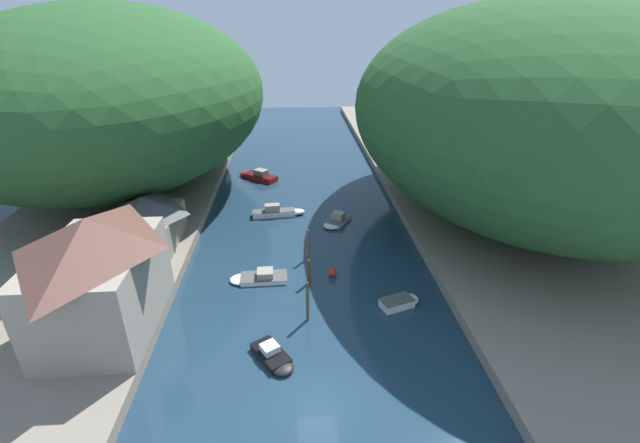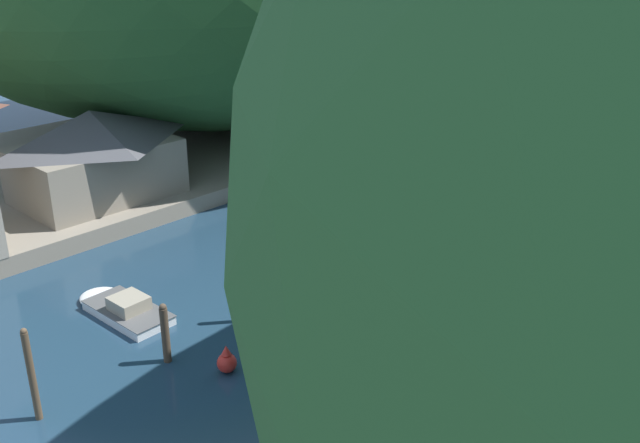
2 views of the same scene
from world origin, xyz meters
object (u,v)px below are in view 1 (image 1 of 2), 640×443
(channel_buoy_near, at_px, (332,272))
(boat_moored_right, at_px, (274,357))
(boat_yellow_tender, at_px, (401,302))
(boat_small_dinghy, at_px, (336,221))
(boat_near_quay, at_px, (257,176))
(boat_mid_channel, at_px, (279,212))
(boathouse_shed, at_px, (144,221))
(person_on_quay, at_px, (148,282))
(boat_red_skiff, at_px, (259,277))
(waterfront_building, at_px, (98,273))

(channel_buoy_near, bearing_deg, boat_moored_right, -115.82)
(boat_yellow_tender, distance_m, boat_small_dinghy, 16.08)
(channel_buoy_near, bearing_deg, boat_near_quay, 107.87)
(boat_mid_channel, distance_m, channel_buoy_near, 14.40)
(boat_yellow_tender, height_order, channel_buoy_near, channel_buoy_near)
(boathouse_shed, height_order, person_on_quay, boathouse_shed)
(boat_moored_right, bearing_deg, boat_mid_channel, -122.24)
(boat_red_skiff, xyz_separation_m, boat_moored_right, (1.66, -10.03, 0.02))
(boat_mid_channel, xyz_separation_m, boat_yellow_tender, (10.29, -18.24, -0.11))
(boat_red_skiff, height_order, channel_buoy_near, channel_buoy_near)
(boat_moored_right, bearing_deg, boat_yellow_tender, 176.07)
(boat_yellow_tender, bearing_deg, boathouse_shed, -133.54)
(waterfront_building, distance_m, boat_small_dinghy, 26.08)
(boat_yellow_tender, relative_size, person_on_quay, 2.12)
(waterfront_building, bearing_deg, boathouse_shed, 93.88)
(boat_mid_channel, height_order, person_on_quay, person_on_quay)
(boat_small_dinghy, bearing_deg, channel_buoy_near, 115.53)
(boat_mid_channel, xyz_separation_m, boat_moored_right, (0.12, -23.78, -0.14))
(waterfront_building, xyz_separation_m, boat_mid_channel, (11.80, 20.41, -4.94))
(waterfront_building, height_order, channel_buoy_near, waterfront_building)
(boat_near_quay, xyz_separation_m, person_on_quay, (-6.72, -29.51, 1.48))
(boathouse_shed, relative_size, channel_buoy_near, 8.12)
(boat_mid_channel, relative_size, boat_small_dinghy, 1.43)
(boat_mid_channel, distance_m, boat_small_dinghy, 7.06)
(boat_yellow_tender, height_order, person_on_quay, person_on_quay)
(boat_yellow_tender, xyz_separation_m, boat_moored_right, (-10.18, -5.55, -0.03))
(boathouse_shed, height_order, channel_buoy_near, boathouse_shed)
(boat_moored_right, bearing_deg, boathouse_shed, -83.35)
(waterfront_building, height_order, boat_moored_right, waterfront_building)
(boat_red_skiff, bearing_deg, boat_yellow_tender, -112.49)
(waterfront_building, relative_size, boat_near_quay, 1.76)
(boat_moored_right, relative_size, person_on_quay, 2.43)
(boat_moored_right, xyz_separation_m, channel_buoy_near, (4.99, 10.32, 0.12))
(channel_buoy_near, bearing_deg, person_on_quay, -169.06)
(boat_yellow_tender, bearing_deg, channel_buoy_near, -152.38)
(waterfront_building, bearing_deg, boat_red_skiff, 32.97)
(boat_moored_right, bearing_deg, channel_buoy_near, -148.34)
(boat_mid_channel, relative_size, boat_near_quay, 1.02)
(boat_moored_right, xyz_separation_m, boat_near_quay, (-3.57, 36.87, 0.16))
(boat_red_skiff, distance_m, person_on_quay, 9.19)
(boat_mid_channel, bearing_deg, boat_moored_right, -5.00)
(boat_red_skiff, height_order, person_on_quay, person_on_quay)
(boat_red_skiff, distance_m, channel_buoy_near, 6.66)
(boat_yellow_tender, bearing_deg, person_on_quay, -114.84)
(boat_small_dinghy, distance_m, person_on_quay, 21.77)
(boat_red_skiff, xyz_separation_m, channel_buoy_near, (6.65, 0.29, 0.14))
(boat_near_quay, height_order, channel_buoy_near, boat_near_quay)
(boat_red_skiff, xyz_separation_m, person_on_quay, (-8.64, -2.66, 1.66))
(boat_yellow_tender, distance_m, person_on_quay, 20.62)
(channel_buoy_near, bearing_deg, boat_red_skiff, -177.49)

